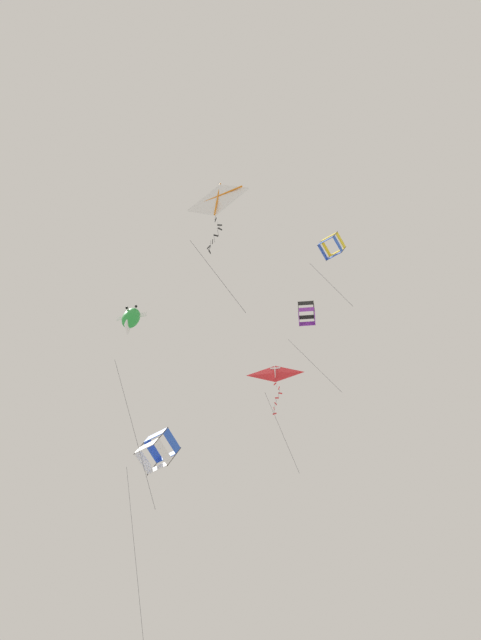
{
  "coord_description": "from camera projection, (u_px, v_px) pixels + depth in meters",
  "views": [
    {
      "loc": [
        5.01,
        -22.55,
        2.6
      ],
      "look_at": [
        0.21,
        1.26,
        30.12
      ],
      "focal_mm": 47.24,
      "sensor_mm": 36.0,
      "label": 1
    }
  ],
  "objects": [
    {
      "name": "kite_box_upper_right",
      "position": [
        332.0,
        246.0,
        37.38
      ],
      "size": [
        1.71,
        1.52,
        4.2
      ],
      "rotation": [
        0.5,
        0.0,
        2.73
      ],
      "color": "yellow"
    },
    {
      "name": "kite_fish_near_right",
      "position": [
        131.0,
        318.0,
        34.59
      ],
      "size": [
        2.57,
        1.83,
        10.05
      ],
      "rotation": [
        0.3,
        0.0,
        3.14
      ],
      "color": "green"
    },
    {
      "name": "kite_box_near_left",
      "position": [
        158.0,
        451.0,
        36.39
      ],
      "size": [
        2.19,
        2.11,
        10.58
      ],
      "rotation": [
        0.48,
        0.0,
        2.72
      ],
      "color": "blue"
    },
    {
      "name": "kite_delta_far_centre",
      "position": [
        275.0,
        374.0,
        39.06
      ],
      "size": [
        1.98,
        1.04,
        6.21
      ],
      "rotation": [
        0.34,
        0.0,
        3.25
      ],
      "color": "red"
    },
    {
      "name": "kite_diamond_mid_left",
      "position": [
        218.0,
        200.0,
        31.16
      ],
      "size": [
        2.45,
        1.25,
        7.06
      ],
      "rotation": [
        0.18,
        0.0,
        3.06
      ],
      "color": "white"
    },
    {
      "name": "kite_box_highest",
      "position": [
        306.0,
        314.0,
        41.49
      ],
      "size": [
        2.35,
        1.65,
        5.44
      ],
      "rotation": [
        0.29,
        0.0,
        3.26
      ],
      "color": "black"
    }
  ]
}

